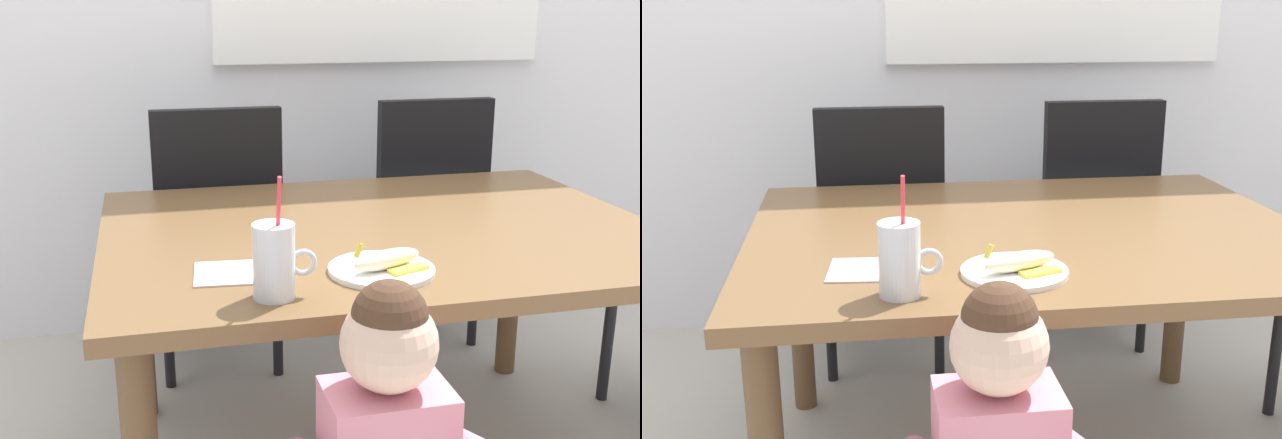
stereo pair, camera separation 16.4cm
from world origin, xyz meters
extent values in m
cube|color=brown|center=(0.00, 0.00, 0.70)|extent=(1.43, 1.07, 0.04)
cylinder|color=brown|center=(-0.63, 0.45, 0.34)|extent=(0.07, 0.07, 0.68)
cylinder|color=brown|center=(0.63, 0.45, 0.34)|extent=(0.07, 0.07, 0.68)
cube|color=black|center=(-0.36, 0.81, 0.45)|extent=(0.44, 0.44, 0.06)
cube|color=black|center=(-0.36, 0.61, 0.72)|extent=(0.42, 0.05, 0.48)
cylinder|color=black|center=(-0.17, 1.00, 0.21)|extent=(0.04, 0.04, 0.42)
cylinder|color=black|center=(-0.55, 1.00, 0.21)|extent=(0.04, 0.04, 0.42)
cylinder|color=black|center=(-0.17, 0.62, 0.21)|extent=(0.04, 0.04, 0.42)
cylinder|color=black|center=(-0.55, 0.62, 0.21)|extent=(0.04, 0.04, 0.42)
cube|color=black|center=(0.42, 0.87, 0.45)|extent=(0.44, 0.44, 0.06)
cube|color=black|center=(0.42, 0.67, 0.72)|extent=(0.42, 0.05, 0.48)
cylinder|color=black|center=(0.61, 1.06, 0.21)|extent=(0.04, 0.04, 0.42)
cylinder|color=black|center=(0.23, 1.06, 0.21)|extent=(0.04, 0.04, 0.42)
cylinder|color=black|center=(0.61, 0.68, 0.21)|extent=(0.04, 0.04, 0.42)
cylinder|color=black|center=(0.23, 0.68, 0.21)|extent=(0.04, 0.04, 0.42)
cylinder|color=black|center=(0.86, 0.19, 0.21)|extent=(0.04, 0.04, 0.42)
sphere|color=beige|center=(-0.21, -0.68, 0.72)|extent=(0.17, 0.17, 0.17)
sphere|color=#472D1E|center=(-0.21, -0.68, 0.77)|extent=(0.13, 0.13, 0.13)
cylinder|color=silver|center=(-0.36, -0.42, 0.80)|extent=(0.08, 0.08, 0.15)
cylinder|color=beige|center=(-0.36, -0.42, 0.77)|extent=(0.07, 0.07, 0.08)
torus|color=silver|center=(-0.30, -0.42, 0.79)|extent=(0.06, 0.01, 0.06)
cylinder|color=#E5333F|center=(-0.35, -0.43, 0.87)|extent=(0.01, 0.06, 0.22)
cylinder|color=white|center=(-0.11, -0.33, 0.73)|extent=(0.23, 0.23, 0.01)
ellipsoid|color=#F4EAC6|center=(-0.10, -0.35, 0.76)|extent=(0.18, 0.10, 0.04)
cube|color=yellow|center=(-0.06, -0.37, 0.74)|extent=(0.10, 0.06, 0.01)
cube|color=yellow|center=(-0.09, -0.30, 0.74)|extent=(0.10, 0.06, 0.01)
cylinder|color=yellow|center=(-0.17, -0.37, 0.79)|extent=(0.03, 0.02, 0.03)
cube|color=silver|center=(-0.43, -0.27, 0.73)|extent=(0.16, 0.16, 0.00)
camera|label=1|loc=(-0.59, -1.77, 1.28)|focal=41.81mm
camera|label=2|loc=(-0.43, -1.80, 1.28)|focal=41.81mm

